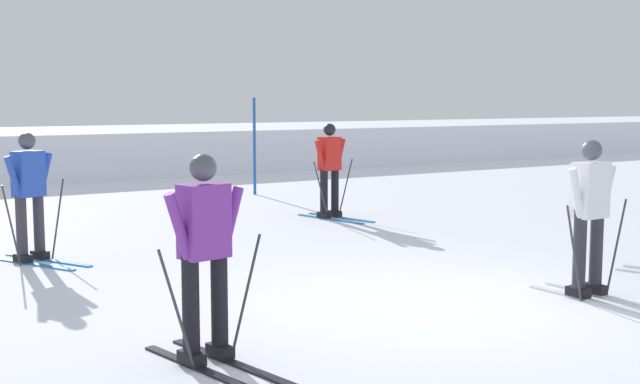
# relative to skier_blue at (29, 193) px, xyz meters

# --- Properties ---
(ground_plane) EXTENTS (120.00, 120.00, 0.00)m
(ground_plane) POSITION_rel_skier_blue_xyz_m (3.08, -4.68, -0.92)
(ground_plane) COLOR white
(far_snow_ridge) EXTENTS (80.00, 7.01, 1.24)m
(far_snow_ridge) POSITION_rel_skier_blue_xyz_m (3.08, 13.41, -0.30)
(far_snow_ridge) COLOR white
(far_snow_ridge) RESTS_ON ground
(skier_blue) EXTENTS (1.05, 1.60, 1.71)m
(skier_blue) POSITION_rel_skier_blue_xyz_m (0.00, 0.00, 0.00)
(skier_blue) COLOR #237AC6
(skier_blue) RESTS_ON ground
(skier_purple) EXTENTS (0.99, 1.64, 1.71)m
(skier_purple) POSITION_rel_skier_blue_xyz_m (0.22, -5.10, -0.00)
(skier_purple) COLOR black
(skier_purple) RESTS_ON ground
(skier_white) EXTENTS (1.00, 1.61, 1.71)m
(skier_white) POSITION_rel_skier_blue_xyz_m (4.67, -5.23, -0.00)
(skier_white) COLOR silver
(skier_white) RESTS_ON ground
(skier_red) EXTENTS (0.98, 1.64, 1.71)m
(skier_red) POSITION_rel_skier_blue_xyz_m (5.51, 1.27, -0.00)
(skier_red) COLOR #237AC6
(skier_red) RESTS_ON ground
(trail_marker_pole) EXTENTS (0.06, 0.06, 2.18)m
(trail_marker_pole) POSITION_rel_skier_blue_xyz_m (6.09, 5.29, 0.17)
(trail_marker_pole) COLOR #1E56AD
(trail_marker_pole) RESTS_ON ground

